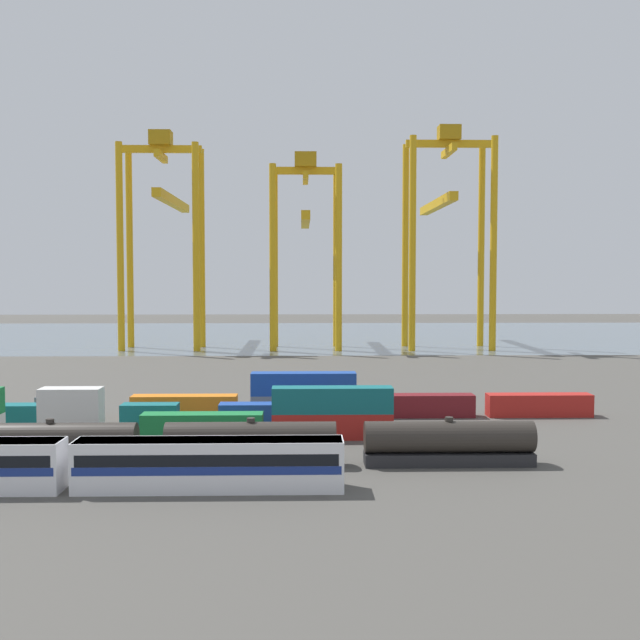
# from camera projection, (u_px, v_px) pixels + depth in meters

# --- Properties ---
(ground_plane) EXTENTS (420.00, 420.00, 0.00)m
(ground_plane) POSITION_uv_depth(u_px,v_px,m) (212.00, 382.00, 118.45)
(ground_plane) COLOR #4C4944
(harbour_water) EXTENTS (400.00, 110.00, 0.01)m
(harbour_water) POSITION_uv_depth(u_px,v_px,m) (252.00, 335.00, 211.96)
(harbour_water) COLOR slate
(harbour_water) RESTS_ON ground_plane
(passenger_train) EXTENTS (41.70, 3.14, 3.90)m
(passenger_train) POSITION_uv_depth(u_px,v_px,m) (69.00, 463.00, 58.16)
(passenger_train) COLOR silver
(passenger_train) RESTS_ON ground_plane
(freight_tank_row) EXTENTS (48.77, 2.71, 4.17)m
(freight_tank_row) POSITION_uv_depth(u_px,v_px,m) (251.00, 444.00, 65.88)
(freight_tank_row) COLOR #232326
(freight_tank_row) RESTS_ON ground_plane
(shipping_container_4) EXTENTS (6.04, 2.44, 2.60)m
(shipping_container_4) POSITION_uv_depth(u_px,v_px,m) (72.00, 427.00, 76.52)
(shipping_container_4) COLOR silver
(shipping_container_4) RESTS_ON ground_plane
(shipping_container_5) EXTENTS (6.04, 2.44, 2.60)m
(shipping_container_5) POSITION_uv_depth(u_px,v_px,m) (71.00, 401.00, 76.37)
(shipping_container_5) COLOR silver
(shipping_container_5) RESTS_ON shipping_container_4
(shipping_container_6) EXTENTS (12.10, 2.44, 2.60)m
(shipping_container_6) POSITION_uv_depth(u_px,v_px,m) (202.00, 426.00, 76.83)
(shipping_container_6) COLOR #197538
(shipping_container_6) RESTS_ON ground_plane
(shipping_container_7) EXTENTS (12.10, 2.44, 2.60)m
(shipping_container_7) POSITION_uv_depth(u_px,v_px,m) (332.00, 426.00, 77.15)
(shipping_container_7) COLOR #AD211C
(shipping_container_7) RESTS_ON ground_plane
(shipping_container_8) EXTENTS (12.10, 2.44, 2.60)m
(shipping_container_8) POSITION_uv_depth(u_px,v_px,m) (332.00, 400.00, 77.00)
(shipping_container_8) COLOR #146066
(shipping_container_8) RESTS_ON shipping_container_7
(shipping_container_10) EXTENTS (12.10, 2.44, 2.60)m
(shipping_container_10) POSITION_uv_depth(u_px,v_px,m) (23.00, 416.00, 82.20)
(shipping_container_10) COLOR #146066
(shipping_container_10) RESTS_ON ground_plane
(shipping_container_11) EXTENTS (6.04, 2.44, 2.60)m
(shipping_container_11) POSITION_uv_depth(u_px,v_px,m) (150.00, 416.00, 82.53)
(shipping_container_11) COLOR #146066
(shipping_container_11) RESTS_ON ground_plane
(shipping_container_12) EXTENTS (12.10, 2.44, 2.60)m
(shipping_container_12) POSITION_uv_depth(u_px,v_px,m) (276.00, 415.00, 82.85)
(shipping_container_12) COLOR #1C4299
(shipping_container_12) RESTS_ON ground_plane
(shipping_container_14) EXTENTS (6.04, 2.44, 2.60)m
(shipping_container_14) POSITION_uv_depth(u_px,v_px,m) (65.00, 407.00, 88.11)
(shipping_container_14) COLOR slate
(shipping_container_14) RESTS_ON ground_plane
(shipping_container_15) EXTENTS (12.10, 2.44, 2.60)m
(shipping_container_15) POSITION_uv_depth(u_px,v_px,m) (185.00, 406.00, 88.44)
(shipping_container_15) COLOR orange
(shipping_container_15) RESTS_ON ground_plane
(shipping_container_16) EXTENTS (12.10, 2.44, 2.60)m
(shipping_container_16) POSITION_uv_depth(u_px,v_px,m) (304.00, 406.00, 88.77)
(shipping_container_16) COLOR slate
(shipping_container_16) RESTS_ON ground_plane
(shipping_container_17) EXTENTS (12.10, 2.44, 2.60)m
(shipping_container_17) POSITION_uv_depth(u_px,v_px,m) (304.00, 384.00, 88.62)
(shipping_container_17) COLOR #1C4299
(shipping_container_17) RESTS_ON shipping_container_16
(shipping_container_18) EXTENTS (12.10, 2.44, 2.60)m
(shipping_container_18) POSITION_uv_depth(u_px,v_px,m) (422.00, 406.00, 89.10)
(shipping_container_18) COLOR maroon
(shipping_container_18) RESTS_ON ground_plane
(shipping_container_19) EXTENTS (12.10, 2.44, 2.60)m
(shipping_container_19) POSITION_uv_depth(u_px,v_px,m) (539.00, 405.00, 89.43)
(shipping_container_19) COLOR #AD211C
(shipping_container_19) RESTS_ON ground_plane
(gantry_crane_west) EXTENTS (17.98, 41.88, 48.38)m
(gantry_crane_west) POSITION_uv_depth(u_px,v_px,m) (164.00, 219.00, 174.11)
(gantry_crane_west) COLOR gold
(gantry_crane_west) RESTS_ON ground_plane
(gantry_crane_central) EXTENTS (15.86, 34.15, 43.74)m
(gantry_crane_central) POSITION_uv_depth(u_px,v_px,m) (306.00, 233.00, 173.98)
(gantry_crane_central) COLOR gold
(gantry_crane_central) RESTS_ON ground_plane
(gantry_crane_east) EXTENTS (19.30, 41.44, 49.81)m
(gantry_crane_east) POSITION_uv_depth(u_px,v_px,m) (445.00, 217.00, 175.41)
(gantry_crane_east) COLOR gold
(gantry_crane_east) RESTS_ON ground_plane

